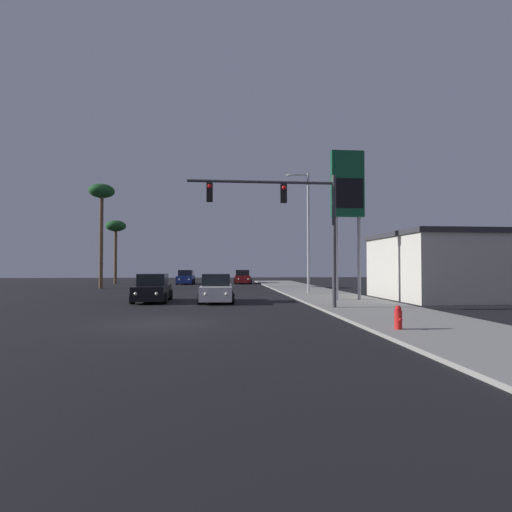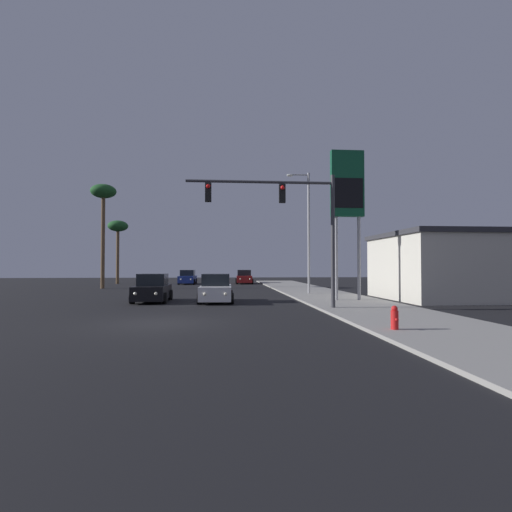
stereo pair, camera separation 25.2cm
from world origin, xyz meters
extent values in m
plane|color=black|center=(0.00, 0.00, 0.00)|extent=(120.00, 120.00, 0.00)
cube|color=gray|center=(9.50, 10.00, 0.06)|extent=(5.00, 60.00, 0.12)
cube|color=beige|center=(18.00, 9.44, 2.00)|extent=(10.00, 8.00, 4.00)
cube|color=#2D2D33|center=(18.00, 9.44, 4.15)|extent=(10.30, 8.30, 0.30)
cube|color=maroon|center=(4.93, 33.27, 0.58)|extent=(1.91, 4.25, 0.80)
cube|color=black|center=(4.93, 33.42, 1.33)|extent=(1.65, 2.04, 0.70)
cylinder|color=black|center=(4.03, 31.97, 0.32)|extent=(0.24, 0.64, 0.64)
cylinder|color=black|center=(5.83, 31.97, 0.32)|extent=(0.24, 0.64, 0.64)
cylinder|color=black|center=(4.03, 34.57, 0.32)|extent=(0.24, 0.64, 0.64)
cylinder|color=black|center=(5.83, 34.57, 0.32)|extent=(0.24, 0.64, 0.64)
sphere|color=#F2EACC|center=(4.38, 31.15, 0.63)|extent=(0.18, 0.18, 0.18)
sphere|color=#F2EACC|center=(5.49, 31.15, 0.63)|extent=(0.18, 0.18, 0.18)
cube|color=silver|center=(1.95, 8.61, 0.58)|extent=(1.88, 4.23, 0.80)
cube|color=black|center=(1.95, 8.76, 1.33)|extent=(1.64, 2.03, 0.70)
cylinder|color=black|center=(1.05, 7.30, 0.32)|extent=(0.24, 0.64, 0.64)
cylinder|color=black|center=(2.85, 7.30, 0.32)|extent=(0.24, 0.64, 0.64)
cylinder|color=black|center=(1.05, 9.91, 0.32)|extent=(0.24, 0.64, 0.64)
cylinder|color=black|center=(2.85, 9.91, 0.32)|extent=(0.24, 0.64, 0.64)
sphere|color=#F2EACC|center=(1.39, 6.49, 0.63)|extent=(0.18, 0.18, 0.18)
sphere|color=#F2EACC|center=(2.50, 6.49, 0.63)|extent=(0.18, 0.18, 0.18)
cube|color=black|center=(-1.86, 9.17, 0.58)|extent=(1.84, 4.22, 0.80)
cube|color=black|center=(-1.86, 9.32, 1.33)|extent=(1.62, 2.02, 0.70)
cylinder|color=black|center=(-2.76, 7.87, 0.32)|extent=(0.24, 0.64, 0.64)
cylinder|color=black|center=(-0.96, 7.87, 0.32)|extent=(0.24, 0.64, 0.64)
cylinder|color=black|center=(-2.76, 10.48, 0.32)|extent=(0.24, 0.64, 0.64)
cylinder|color=black|center=(-0.96, 10.48, 0.32)|extent=(0.24, 0.64, 0.64)
sphere|color=#F2EACC|center=(-2.42, 7.05, 0.63)|extent=(0.18, 0.18, 0.18)
sphere|color=#F2EACC|center=(-1.30, 7.05, 0.63)|extent=(0.18, 0.18, 0.18)
cube|color=navy|center=(-1.82, 32.67, 0.58)|extent=(1.93, 4.26, 0.80)
cube|color=black|center=(-1.82, 32.82, 1.33)|extent=(1.66, 2.05, 0.70)
cylinder|color=black|center=(-2.72, 31.36, 0.32)|extent=(0.24, 0.64, 0.64)
cylinder|color=black|center=(-0.92, 31.36, 0.32)|extent=(0.24, 0.64, 0.64)
cylinder|color=black|center=(-2.72, 33.97, 0.32)|extent=(0.24, 0.64, 0.64)
cylinder|color=black|center=(-0.92, 33.97, 0.32)|extent=(0.24, 0.64, 0.64)
sphere|color=#F2EACC|center=(-2.38, 30.55, 0.63)|extent=(0.18, 0.18, 0.18)
sphere|color=#F2EACC|center=(-1.27, 30.55, 0.63)|extent=(0.18, 0.18, 0.18)
cylinder|color=#38383D|center=(7.73, 3.91, 3.37)|extent=(0.20, 0.20, 6.50)
cylinder|color=#38383D|center=(4.16, 3.91, 6.22)|extent=(7.16, 0.14, 0.14)
cube|color=black|center=(5.23, 3.91, 5.67)|extent=(0.30, 0.24, 0.90)
sphere|color=red|center=(5.23, 3.77, 5.94)|extent=(0.20, 0.20, 0.20)
cube|color=black|center=(1.65, 3.91, 5.67)|extent=(0.30, 0.24, 0.90)
sphere|color=red|center=(1.65, 3.77, 5.94)|extent=(0.20, 0.20, 0.20)
cylinder|color=#99999E|center=(8.74, 14.03, 4.62)|extent=(0.18, 0.18, 9.00)
cylinder|color=#99999E|center=(8.04, 14.03, 8.97)|extent=(1.40, 0.10, 0.10)
ellipsoid|color=silver|center=(7.34, 14.03, 8.92)|extent=(0.50, 0.24, 0.20)
cylinder|color=#99999E|center=(9.13, 8.18, 2.62)|extent=(0.20, 0.20, 5.00)
cylinder|color=#99999E|center=(10.53, 8.18, 2.62)|extent=(0.20, 0.20, 5.00)
cube|color=#0F4C2D|center=(9.83, 8.18, 7.12)|extent=(2.00, 0.40, 4.00)
cube|color=black|center=(9.83, 7.97, 6.52)|extent=(1.80, 0.03, 1.80)
cylinder|color=red|center=(7.83, -2.85, 0.42)|extent=(0.24, 0.24, 0.60)
sphere|color=red|center=(7.83, -2.85, 0.78)|extent=(0.20, 0.20, 0.20)
cylinder|color=red|center=(7.83, -3.02, 0.45)|extent=(0.08, 0.10, 0.08)
cylinder|color=brown|center=(-10.30, 34.00, 3.25)|extent=(0.36, 0.36, 6.51)
ellipsoid|color=#1E5123|center=(-10.30, 34.00, 6.99)|extent=(2.40, 2.40, 1.32)
cylinder|color=brown|center=(-9.12, 24.00, 4.43)|extent=(0.36, 0.36, 8.87)
ellipsoid|color=#1E5123|center=(-9.12, 24.00, 9.35)|extent=(2.40, 2.40, 1.32)
camera|label=1|loc=(2.11, -15.20, 2.14)|focal=28.00mm
camera|label=2|loc=(2.36, -15.22, 2.14)|focal=28.00mm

